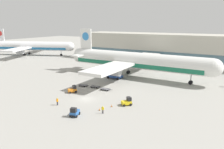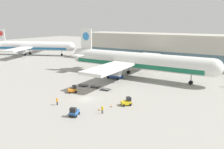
{
  "view_description": "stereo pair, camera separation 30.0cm",
  "coord_description": "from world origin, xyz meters",
  "px_view_note": "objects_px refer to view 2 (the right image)",
  "views": [
    {
      "loc": [
        32.83,
        -42.79,
        19.41
      ],
      "look_at": [
        0.19,
        12.69,
        4.0
      ],
      "focal_mm": 35.0,
      "sensor_mm": 36.0,
      "label": 1
    },
    {
      "loc": [
        33.08,
        -42.63,
        19.41
      ],
      "look_at": [
        0.19,
        12.69,
        4.0
      ],
      "focal_mm": 35.0,
      "sensor_mm": 36.0,
      "label": 2
    }
  ],
  "objects_px": {
    "ground_crew_near": "(102,109)",
    "traffic_cone_far": "(99,109)",
    "airplane_main": "(133,61)",
    "baggage_tug_mid": "(74,112)",
    "traffic_cone_near": "(111,106)",
    "scissor_lift_loader": "(115,73)",
    "baggage_dolly_lead": "(83,85)",
    "baggage_dolly_third": "(105,89)",
    "airplane_distant": "(32,46)",
    "baggage_dolly_second": "(95,86)",
    "baggage_tug_foreground": "(127,102)",
    "ground_crew_far": "(57,101)",
    "baggage_tug_far": "(73,89)"
  },
  "relations": [
    {
      "from": "baggage_tug_foreground",
      "to": "ground_crew_near",
      "type": "height_order",
      "value": "baggage_tug_foreground"
    },
    {
      "from": "airplane_main",
      "to": "traffic_cone_near",
      "type": "xyz_separation_m",
      "value": [
        8.41,
        -29.44,
        -5.54
      ]
    },
    {
      "from": "airplane_main",
      "to": "baggage_tug_mid",
      "type": "bearing_deg",
      "value": -83.2
    },
    {
      "from": "scissor_lift_loader",
      "to": "baggage_dolly_third",
      "type": "distance_m",
      "value": 14.47
    },
    {
      "from": "airplane_distant",
      "to": "ground_crew_far",
      "type": "distance_m",
      "value": 90.32
    },
    {
      "from": "ground_crew_near",
      "to": "traffic_cone_far",
      "type": "distance_m",
      "value": 2.08
    },
    {
      "from": "scissor_lift_loader",
      "to": "traffic_cone_far",
      "type": "distance_m",
      "value": 29.36
    },
    {
      "from": "airplane_main",
      "to": "baggage_dolly_second",
      "type": "bearing_deg",
      "value": -101.28
    },
    {
      "from": "baggage_tug_far",
      "to": "ground_crew_near",
      "type": "xyz_separation_m",
      "value": [
        15.31,
        -8.04,
        0.15
      ]
    },
    {
      "from": "traffic_cone_near",
      "to": "scissor_lift_loader",
      "type": "bearing_deg",
      "value": 118.01
    },
    {
      "from": "baggage_dolly_lead",
      "to": "traffic_cone_far",
      "type": "bearing_deg",
      "value": -47.05
    },
    {
      "from": "baggage_tug_foreground",
      "to": "baggage_dolly_lead",
      "type": "height_order",
      "value": "baggage_tug_foreground"
    },
    {
      "from": "baggage_dolly_second",
      "to": "baggage_dolly_third",
      "type": "height_order",
      "value": "same"
    },
    {
      "from": "traffic_cone_near",
      "to": "traffic_cone_far",
      "type": "relative_size",
      "value": 0.97
    },
    {
      "from": "ground_crew_far",
      "to": "airplane_main",
      "type": "bearing_deg",
      "value": 3.41
    },
    {
      "from": "airplane_main",
      "to": "scissor_lift_loader",
      "type": "bearing_deg",
      "value": -126.94
    },
    {
      "from": "airplane_main",
      "to": "baggage_dolly_second",
      "type": "xyz_separation_m",
      "value": [
        -3.83,
        -18.61,
        -5.45
      ]
    },
    {
      "from": "baggage_dolly_third",
      "to": "baggage_dolly_lead",
      "type": "bearing_deg",
      "value": 175.2
    },
    {
      "from": "baggage_tug_foreground",
      "to": "baggage_dolly_third",
      "type": "distance_m",
      "value": 13.1
    },
    {
      "from": "baggage_dolly_third",
      "to": "baggage_dolly_second",
      "type": "bearing_deg",
      "value": 165.82
    },
    {
      "from": "airplane_distant",
      "to": "airplane_main",
      "type": "bearing_deg",
      "value": -35.31
    },
    {
      "from": "traffic_cone_near",
      "to": "baggage_tug_mid",
      "type": "bearing_deg",
      "value": -115.95
    },
    {
      "from": "baggage_dolly_lead",
      "to": "scissor_lift_loader",
      "type": "bearing_deg",
      "value": 70.05
    },
    {
      "from": "scissor_lift_loader",
      "to": "ground_crew_far",
      "type": "bearing_deg",
      "value": -87.89
    },
    {
      "from": "airplane_distant",
      "to": "baggage_tug_mid",
      "type": "height_order",
      "value": "airplane_distant"
    },
    {
      "from": "ground_crew_far",
      "to": "ground_crew_near",
      "type": "bearing_deg",
      "value": -74.61
    },
    {
      "from": "scissor_lift_loader",
      "to": "traffic_cone_far",
      "type": "height_order",
      "value": "scissor_lift_loader"
    },
    {
      "from": "airplane_main",
      "to": "ground_crew_near",
      "type": "xyz_separation_m",
      "value": [
        8.71,
        -33.73,
        -4.81
      ]
    },
    {
      "from": "airplane_distant",
      "to": "baggage_dolly_second",
      "type": "height_order",
      "value": "airplane_distant"
    },
    {
      "from": "baggage_tug_far",
      "to": "baggage_dolly_third",
      "type": "height_order",
      "value": "baggage_tug_far"
    },
    {
      "from": "airplane_distant",
      "to": "baggage_tug_far",
      "type": "distance_m",
      "value": 82.38
    },
    {
      "from": "scissor_lift_loader",
      "to": "baggage_dolly_second",
      "type": "distance_m",
      "value": 13.1
    },
    {
      "from": "scissor_lift_loader",
      "to": "airplane_main",
      "type": "bearing_deg",
      "value": 53.06
    },
    {
      "from": "baggage_dolly_lead",
      "to": "ground_crew_near",
      "type": "xyz_separation_m",
      "value": [
        16.54,
        -14.39,
        0.64
      ]
    },
    {
      "from": "baggage_tug_foreground",
      "to": "baggage_dolly_lead",
      "type": "bearing_deg",
      "value": 111.7
    },
    {
      "from": "baggage_tug_mid",
      "to": "baggage_dolly_lead",
      "type": "xyz_separation_m",
      "value": [
        -12.12,
        18.57,
        -0.49
      ]
    },
    {
      "from": "scissor_lift_loader",
      "to": "baggage_tug_far",
      "type": "distance_m",
      "value": 20.24
    },
    {
      "from": "baggage_dolly_third",
      "to": "traffic_cone_far",
      "type": "xyz_separation_m",
      "value": [
        6.8,
        -13.37,
        -0.08
      ]
    },
    {
      "from": "baggage_dolly_lead",
      "to": "baggage_dolly_third",
      "type": "height_order",
      "value": "same"
    },
    {
      "from": "ground_crew_far",
      "to": "traffic_cone_far",
      "type": "distance_m",
      "value": 10.78
    },
    {
      "from": "scissor_lift_loader",
      "to": "baggage_dolly_lead",
      "type": "xyz_separation_m",
      "value": [
        -3.56,
        -13.72,
        -1.55
      ]
    },
    {
      "from": "airplane_main",
      "to": "scissor_lift_loader",
      "type": "height_order",
      "value": "airplane_main"
    },
    {
      "from": "scissor_lift_loader",
      "to": "baggage_dolly_third",
      "type": "relative_size",
      "value": 1.39
    },
    {
      "from": "scissor_lift_loader",
      "to": "baggage_dolly_lead",
      "type": "bearing_deg",
      "value": -104.22
    },
    {
      "from": "baggage_tug_foreground",
      "to": "baggage_tug_mid",
      "type": "bearing_deg",
      "value": -168.38
    },
    {
      "from": "baggage_tug_far",
      "to": "baggage_tug_foreground",
      "type": "bearing_deg",
      "value": -58.4
    },
    {
      "from": "baggage_tug_foreground",
      "to": "baggage_tug_far",
      "type": "bearing_deg",
      "value": 129.7
    },
    {
      "from": "baggage_tug_foreground",
      "to": "traffic_cone_near",
      "type": "xyz_separation_m",
      "value": [
        -2.7,
        -2.8,
        -0.58
      ]
    },
    {
      "from": "baggage_dolly_third",
      "to": "ground_crew_far",
      "type": "height_order",
      "value": "ground_crew_far"
    },
    {
      "from": "baggage_tug_mid",
      "to": "ground_crew_near",
      "type": "distance_m",
      "value": 6.08
    }
  ]
}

